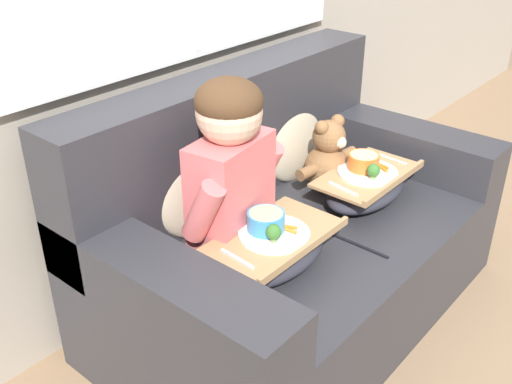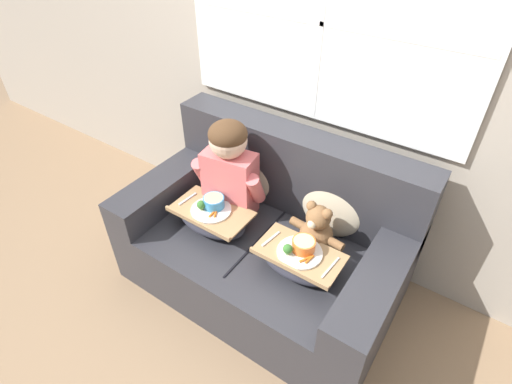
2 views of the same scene
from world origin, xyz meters
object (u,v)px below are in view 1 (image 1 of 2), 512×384
Objects in this scene: child_figure at (230,160)px; teddy_bear at (328,159)px; throw_pillow_behind_child at (192,185)px; lap_tray_teddy at (366,185)px; throw_pillow_behind_teddy at (291,135)px; couch at (287,235)px; lap_tray_child at (274,248)px.

child_figure is 1.83× the size of teddy_bear.
lap_tray_teddy is (0.61, -0.39, -0.11)m from throw_pillow_behind_child.
teddy_bear is (0.60, -0.00, -0.21)m from child_figure.
throw_pillow_behind_child is 0.98× the size of throw_pillow_behind_teddy.
teddy_bear is 0.75× the size of lap_tray_teddy.
couch is at bearing -36.14° from throw_pillow_behind_child.
child_figure reaches higher than lap_tray_teddy.
teddy_bear is at bearing 17.39° from lap_tray_child.
throw_pillow_behind_child is 0.73m from lap_tray_teddy.
throw_pillow_behind_child is 0.89× the size of lap_tray_teddy.
throw_pillow_behind_child is 0.41m from lap_tray_child.
throw_pillow_behind_child reaches higher than lap_tray_child.
teddy_bear is at bearing -18.51° from throw_pillow_behind_child.
lap_tray_child is at bearing -162.61° from teddy_bear.
lap_tray_teddy is at bearing -0.06° from lap_tray_child.
throw_pillow_behind_teddy is 0.21m from teddy_bear.
throw_pillow_behind_child reaches higher than lap_tray_teddy.
throw_pillow_behind_teddy is at bearing 36.14° from couch.
child_figure is 0.69m from lap_tray_teddy.
throw_pillow_behind_teddy is at bearing 18.22° from child_figure.
throw_pillow_behind_teddy is 0.91× the size of lap_tray_teddy.
throw_pillow_behind_child is 0.61m from throw_pillow_behind_teddy.
teddy_bear is at bearing 3.51° from couch.
couch is at bearing 29.42° from lap_tray_child.
throw_pillow_behind_child is 0.86× the size of lap_tray_child.
teddy_bear is at bearing -0.31° from child_figure.
couch is 0.39m from lap_tray_teddy.
lap_tray_child is (-0.30, -0.17, 0.17)m from couch.
child_figure is at bearing -89.95° from throw_pillow_behind_child.
throw_pillow_behind_teddy is (0.61, 0.00, 0.00)m from throw_pillow_behind_child.
throw_pillow_behind_teddy is 0.41m from lap_tray_teddy.
child_figure is 0.33m from lap_tray_child.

